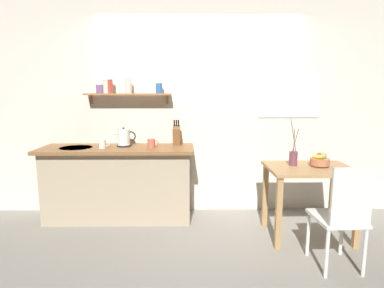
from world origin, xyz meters
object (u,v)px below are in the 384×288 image
(dining_table, at_px, (309,180))
(coffee_mug_by_sink, at_px, (103,144))
(knife_block, at_px, (177,135))
(coffee_mug_spare, at_px, (152,143))
(electric_kettle, at_px, (124,138))
(twig_vase, at_px, (293,158))
(fruit_bowl, at_px, (320,160))
(dining_chair_near, at_px, (342,214))

(dining_table, xyz_separation_m, coffee_mug_by_sink, (-2.30, 0.43, 0.33))
(knife_block, relative_size, coffee_mug_spare, 2.37)
(electric_kettle, distance_m, coffee_mug_spare, 0.36)
(dining_table, height_order, knife_block, knife_block)
(twig_vase, distance_m, coffee_mug_spare, 1.62)
(electric_kettle, height_order, coffee_mug_spare, electric_kettle)
(twig_vase, bearing_deg, fruit_bowl, -8.22)
(fruit_bowl, height_order, twig_vase, twig_vase)
(fruit_bowl, relative_size, twig_vase, 0.40)
(twig_vase, relative_size, knife_block, 1.58)
(dining_chair_near, relative_size, coffee_mug_spare, 7.14)
(dining_table, xyz_separation_m, fruit_bowl, (0.12, 0.04, 0.21))
(twig_vase, bearing_deg, coffee_mug_by_sink, 170.71)
(dining_chair_near, height_order, fruit_bowl, dining_chair_near)
(fruit_bowl, height_order, coffee_mug_spare, coffee_mug_spare)
(fruit_bowl, bearing_deg, twig_vase, 171.78)
(electric_kettle, xyz_separation_m, coffee_mug_spare, (0.34, -0.09, -0.05))
(dining_table, xyz_separation_m, knife_block, (-1.43, 0.66, 0.40))
(electric_kettle, bearing_deg, twig_vase, -13.98)
(dining_chair_near, distance_m, coffee_mug_spare, 2.15)
(twig_vase, height_order, coffee_mug_by_sink, twig_vase)
(dining_chair_near, bearing_deg, coffee_mug_by_sink, 154.41)
(dining_chair_near, height_order, coffee_mug_by_sink, coffee_mug_by_sink)
(dining_table, distance_m, coffee_mug_spare, 1.82)
(dining_chair_near, distance_m, fruit_bowl, 0.80)
(knife_block, height_order, coffee_mug_spare, knife_block)
(dining_table, xyz_separation_m, coffee_mug_spare, (-1.73, 0.47, 0.33))
(twig_vase, bearing_deg, coffee_mug_spare, 166.27)
(dining_chair_near, bearing_deg, fruit_bowl, 83.33)
(electric_kettle, bearing_deg, coffee_mug_spare, -15.10)
(knife_block, bearing_deg, dining_chair_near, -42.41)
(dining_chair_near, xyz_separation_m, fruit_bowl, (0.08, 0.73, 0.31))
(electric_kettle, bearing_deg, knife_block, 8.85)
(twig_vase, xyz_separation_m, electric_kettle, (-1.91, 0.48, 0.15))
(knife_block, bearing_deg, dining_table, -24.65)
(coffee_mug_spare, bearing_deg, dining_table, -15.14)
(twig_vase, bearing_deg, knife_block, 155.79)
(dining_chair_near, bearing_deg, knife_block, 137.59)
(dining_chair_near, distance_m, twig_vase, 0.86)
(dining_table, height_order, coffee_mug_by_sink, coffee_mug_by_sink)
(dining_table, xyz_separation_m, dining_chair_near, (0.03, -0.68, -0.11))
(dining_chair_near, relative_size, knife_block, 3.02)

